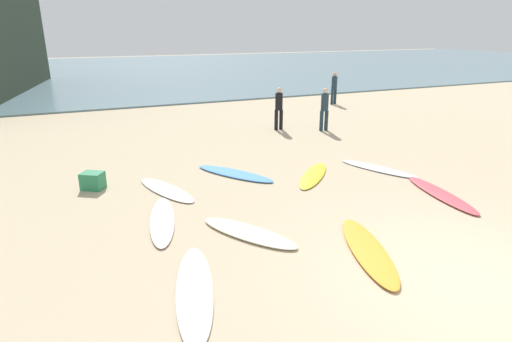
{
  "coord_description": "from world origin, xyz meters",
  "views": [
    {
      "loc": [
        -5.24,
        -3.82,
        3.73
      ],
      "look_at": [
        -1.21,
        5.41,
        0.3
      ],
      "focal_mm": 29.46,
      "sensor_mm": 36.0,
      "label": 1
    }
  ],
  "objects": [
    {
      "name": "ground_plane",
      "position": [
        0.0,
        0.0,
        0.0
      ],
      "size": [
        120.0,
        120.0,
        0.0
      ],
      "primitive_type": "plane",
      "color": "#C6B28E"
    },
    {
      "name": "ocean_water",
      "position": [
        0.0,
        37.45,
        0.04
      ],
      "size": [
        120.0,
        40.0,
        0.08
      ],
      "primitive_type": "cube",
      "color": "slate",
      "rests_on": "ground_plane"
    },
    {
      "name": "surfboard_0",
      "position": [
        -3.94,
        1.45,
        0.03
      ],
      "size": [
        1.2,
        2.63,
        0.06
      ],
      "primitive_type": "ellipsoid",
      "rotation": [
        0.0,
        0.0,
        -0.26
      ],
      "color": "silver",
      "rests_on": "ground_plane"
    },
    {
      "name": "surfboard_1",
      "position": [
        -2.49,
        2.82,
        0.04
      ],
      "size": [
        1.62,
        2.14,
        0.08
      ],
      "primitive_type": "ellipsoid",
      "rotation": [
        0.0,
        0.0,
        3.69
      ],
      "color": "#EDE6C2",
      "rests_on": "ground_plane"
    },
    {
      "name": "surfboard_2",
      "position": [
        -0.82,
        1.37,
        0.04
      ],
      "size": [
        1.39,
        2.54,
        0.08
      ],
      "primitive_type": "ellipsoid",
      "rotation": [
        0.0,
        0.0,
        -0.34
      ],
      "color": "#F9A02D",
      "rests_on": "ground_plane"
    },
    {
      "name": "surfboard_3",
      "position": [
        2.41,
        2.83,
        0.04
      ],
      "size": [
        0.92,
        2.53,
        0.08
      ],
      "primitive_type": "ellipsoid",
      "rotation": [
        0.0,
        0.0,
        -0.17
      ],
      "color": "#D2505A",
      "rests_on": "ground_plane"
    },
    {
      "name": "surfboard_4",
      "position": [
        2.31,
        4.97,
        0.03
      ],
      "size": [
        1.35,
        2.32,
        0.06
      ],
      "primitive_type": "ellipsoid",
      "rotation": [
        0.0,
        0.0,
        3.54
      ],
      "color": "silver",
      "rests_on": "ground_plane"
    },
    {
      "name": "surfboard_5",
      "position": [
        0.37,
        5.21,
        0.03
      ],
      "size": [
        1.93,
        2.01,
        0.06
      ],
      "primitive_type": "ellipsoid",
      "rotation": [
        0.0,
        0.0,
        2.39
      ],
      "color": "yellow",
      "rests_on": "ground_plane"
    },
    {
      "name": "surfboard_6",
      "position": [
        -3.45,
        5.71,
        0.03
      ],
      "size": [
        1.27,
        2.25,
        0.06
      ],
      "primitive_type": "ellipsoid",
      "rotation": [
        0.0,
        0.0,
        0.34
      ],
      "color": "white",
      "rests_on": "ground_plane"
    },
    {
      "name": "surfboard_7",
      "position": [
        -1.51,
        6.16,
        0.04
      ],
      "size": [
        1.8,
        2.35,
        0.07
      ],
      "primitive_type": "ellipsoid",
      "rotation": [
        0.0,
        0.0,
        3.72
      ],
      "color": "#4F94E5",
      "rests_on": "ground_plane"
    },
    {
      "name": "surfboard_8",
      "position": [
        -3.89,
        4.05,
        0.03
      ],
      "size": [
        0.99,
        2.45,
        0.07
      ],
      "primitive_type": "ellipsoid",
      "rotation": [
        0.0,
        0.0,
        -0.21
      ],
      "color": "silver",
      "rests_on": "ground_plane"
    },
    {
      "name": "beachgoer_near",
      "position": [
        3.46,
        9.61,
        0.9
      ],
      "size": [
        0.34,
        0.32,
        1.63
      ],
      "rotation": [
        0.0,
        0.0,
        6.13
      ],
      "color": "#1E3342",
      "rests_on": "ground_plane"
    },
    {
      "name": "beachgoer_mid",
      "position": [
        1.95,
        10.46,
        0.9
      ],
      "size": [
        0.34,
        0.3,
        1.62
      ],
      "rotation": [
        0.0,
        0.0,
        6.21
      ],
      "color": "black",
      "rests_on": "ground_plane"
    },
    {
      "name": "beachgoer_far",
      "position": [
        7.12,
        14.47,
        0.9
      ],
      "size": [
        0.34,
        0.31,
        1.63
      ],
      "rotation": [
        0.0,
        0.0,
        3.27
      ],
      "color": "#1E3342",
      "rests_on": "ground_plane"
    },
    {
      "name": "beach_cooler",
      "position": [
        -5.05,
        6.57,
        0.21
      ],
      "size": [
        0.63,
        0.6,
        0.42
      ],
      "primitive_type": "cube",
      "rotation": [
        0.0,
        0.0,
        2.56
      ],
      "color": "#287F51",
      "rests_on": "ground_plane"
    }
  ]
}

